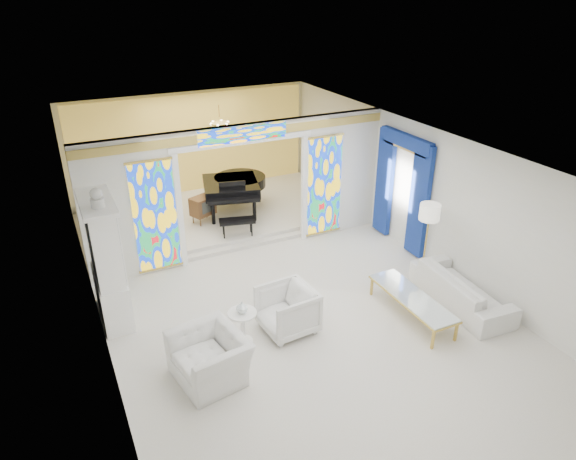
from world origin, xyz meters
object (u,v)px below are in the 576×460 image
sofa (461,289)px  armchair_left (210,357)px  armchair_right (287,310)px  grand_piano (235,185)px  coffee_table (412,298)px  tv_console (203,206)px  china_cabinet (107,262)px

sofa → armchair_left: bearing=92.8°
armchair_left → sofa: bearing=78.5°
armchair_right → grand_piano: (0.96, 5.11, 0.47)m
armchair_right → coffee_table: (2.28, -0.65, -0.02)m
armchair_left → tv_console: tv_console is taller
sofa → grand_piano: size_ratio=0.82×
china_cabinet → grand_piano: china_cabinet is taller
armchair_right → grand_piano: size_ratio=0.34×
armchair_left → sofa: size_ratio=0.52×
grand_piano → tv_console: bearing=-147.2°
armchair_right → grand_piano: grand_piano is taller
coffee_table → grand_piano: 5.93m
armchair_left → coffee_table: size_ratio=0.58×
sofa → coffee_table: sofa is taller
armchair_left → sofa: (5.07, -0.16, -0.05)m
sofa → tv_console: 6.51m
armchair_left → coffee_table: armchair_left is taller
armchair_right → tv_console: bearing=176.5°
armchair_right → armchair_left: bearing=-75.0°
armchair_right → sofa: (3.43, -0.73, -0.10)m
china_cabinet → armchair_left: size_ratio=2.31×
grand_piano → tv_console: grand_piano is taller
coffee_table → sofa: bearing=-3.6°
armchair_right → grand_piano: 5.22m
armchair_left → armchair_right: size_ratio=1.26×
china_cabinet → sofa: (6.17, -2.55, -0.84)m
sofa → tv_console: (-3.47, 5.50, 0.29)m
armchair_right → sofa: armchair_right is taller
coffee_table → tv_console: (-2.32, 5.43, 0.21)m
china_cabinet → grand_piano: size_ratio=0.99×
armchair_right → tv_console: (-0.05, 4.78, 0.19)m
china_cabinet → tv_console: (2.69, 2.96, -0.55)m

